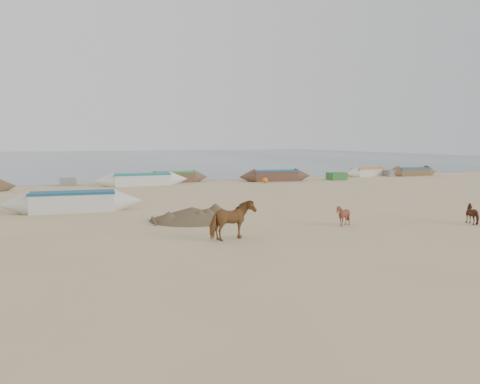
# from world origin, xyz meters

# --- Properties ---
(ground) EXTENTS (140.00, 140.00, 0.00)m
(ground) POSITION_xyz_m (0.00, 0.00, 0.00)
(ground) COLOR tan
(ground) RESTS_ON ground
(sea) EXTENTS (160.00, 160.00, 0.00)m
(sea) POSITION_xyz_m (0.00, 82.00, 0.01)
(sea) COLOR slate
(sea) RESTS_ON ground
(cow_adult) EXTENTS (1.77, 1.14, 1.38)m
(cow_adult) POSITION_xyz_m (-2.48, -1.65, 0.69)
(cow_adult) COLOR brown
(cow_adult) RESTS_ON ground
(calf_front) EXTENTS (0.94, 0.88, 0.87)m
(calf_front) POSITION_xyz_m (2.63, -0.78, 0.44)
(calf_front) COLOR brown
(calf_front) RESTS_ON ground
(calf_right) EXTENTS (0.83, 0.92, 0.83)m
(calf_right) POSITION_xyz_m (8.00, -2.32, 0.42)
(calf_right) COLOR #5A2C1D
(calf_right) RESTS_ON ground
(near_canoe) EXTENTS (6.75, 1.73, 0.99)m
(near_canoe) POSITION_xyz_m (-7.47, 7.20, 0.50)
(near_canoe) COLOR silver
(near_canoe) RESTS_ON ground
(debris_pile) EXTENTS (4.84, 4.84, 0.55)m
(debris_pile) POSITION_xyz_m (-2.68, 2.94, 0.28)
(debris_pile) COLOR brown
(debris_pile) RESTS_ON ground
(waterline_canoes) EXTENTS (47.37, 4.99, 0.94)m
(waterline_canoes) POSITION_xyz_m (3.23, 20.05, 0.43)
(waterline_canoes) COLOR beige
(waterline_canoes) RESTS_ON ground
(beach_clutter) EXTENTS (43.41, 4.30, 0.64)m
(beach_clutter) POSITION_xyz_m (3.91, 19.33, 0.30)
(beach_clutter) COLOR #327033
(beach_clutter) RESTS_ON ground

